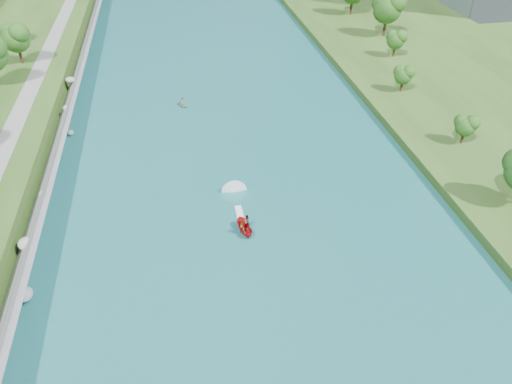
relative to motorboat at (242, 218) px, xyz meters
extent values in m
plane|color=#2D5119|center=(0.40, -12.04, -0.71)|extent=(260.00, 260.00, 0.00)
cube|color=#1B6765|center=(0.40, 7.96, -0.66)|extent=(55.00, 240.00, 0.10)
cube|color=slate|center=(-25.45, 7.96, 1.09)|extent=(3.54, 236.00, 4.05)
ellipsoid|color=gray|center=(-24.58, -9.20, 0.46)|extent=(1.55, 2.00, 1.20)
ellipsoid|color=gray|center=(-25.74, -1.66, 1.23)|extent=(1.80, 1.95, 1.31)
ellipsoid|color=gray|center=(-25.23, 8.25, 1.21)|extent=(1.36, 1.30, 1.00)
ellipsoid|color=gray|center=(-25.36, 17.12, 0.96)|extent=(1.14, 1.13, 0.80)
ellipsoid|color=gray|center=(-24.38, 27.80, -0.16)|extent=(1.02, 1.25, 0.80)
ellipsoid|color=gray|center=(-25.51, 34.32, 1.32)|extent=(1.26, 1.47, 0.99)
ellipsoid|color=gray|center=(-26.09, 45.42, 1.95)|extent=(1.81, 1.82, 1.07)
ellipsoid|color=#124514|center=(-36.04, 53.83, 7.51)|extent=(5.66, 5.66, 9.44)
ellipsoid|color=#124514|center=(36.51, 11.63, 3.62)|extent=(3.40, 3.40, 5.66)
ellipsoid|color=#124514|center=(35.25, 31.71, 3.73)|extent=(3.53, 3.53, 5.89)
ellipsoid|color=#124514|center=(41.16, 49.16, 4.19)|extent=(4.08, 4.08, 6.79)
ellipsoid|color=#124514|center=(44.41, 62.73, 6.78)|extent=(7.19, 7.19, 11.98)
imported|color=#B9110E|center=(-0.03, -1.96, 0.09)|extent=(2.00, 3.81, 1.40)
imported|color=#66605B|center=(-0.43, -2.36, 0.59)|extent=(0.74, 0.65, 1.70)
imported|color=#66605B|center=(0.47, -1.46, 0.63)|extent=(1.00, 0.86, 1.79)
cube|color=white|center=(-0.03, 1.04, -0.58)|extent=(0.90, 5.00, 0.06)
imported|color=gray|center=(-5.45, 35.57, -0.34)|extent=(2.77, 3.15, 0.54)
imported|color=#66605B|center=(-5.45, 35.57, 0.34)|extent=(0.79, 0.62, 1.40)
camera|label=1|loc=(-7.15, -49.44, 39.77)|focal=35.00mm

